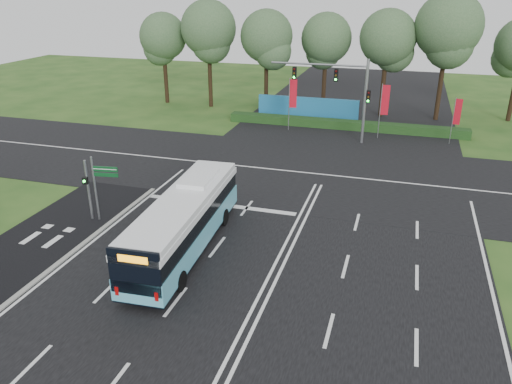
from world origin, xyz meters
TOP-DOWN VIEW (x-y plane):
  - ground at (0.00, 0.00)m, footprint 120.00×120.00m
  - road_main at (0.00, 0.00)m, footprint 20.00×120.00m
  - road_cross at (0.00, 12.00)m, footprint 120.00×14.00m
  - bike_path at (-12.50, -3.00)m, footprint 5.00×18.00m
  - kerb_strip at (-10.10, -3.00)m, footprint 0.25×18.00m
  - city_bus at (-4.74, -0.65)m, footprint 2.94×11.21m
  - pedestrian_signal at (-11.41, 1.01)m, footprint 0.32×0.42m
  - street_sign at (-10.63, 1.11)m, footprint 1.49×0.30m
  - banner_flag_left at (-4.64, 22.67)m, footprint 0.69×0.22m
  - banner_flag_mid at (3.45, 22.34)m, footprint 0.70×0.14m
  - banner_flag_right at (9.34, 22.20)m, footprint 0.58×0.18m
  - traffic_light_gantry at (0.21, 20.50)m, footprint 8.41×0.28m
  - hedge at (0.00, 24.50)m, footprint 22.00×1.20m
  - blue_hoarding at (-4.00, 27.00)m, footprint 10.00×0.30m
  - eucalyptus_row at (-2.64, 30.44)m, footprint 40.90×8.10m

SIDE VIEW (x-z plane):
  - ground at x=0.00m, z-range 0.00..0.00m
  - road_main at x=0.00m, z-range 0.00..0.04m
  - road_cross at x=0.00m, z-range 0.00..0.05m
  - bike_path at x=-12.50m, z-range 0.00..0.06m
  - kerb_strip at x=-10.10m, z-range 0.00..0.12m
  - hedge at x=0.00m, z-range 0.00..0.80m
  - blue_hoarding at x=-4.00m, z-range 0.00..2.20m
  - city_bus at x=-4.74m, z-range 0.01..3.20m
  - pedestrian_signal at x=-11.41m, z-range 0.17..3.77m
  - street_sign at x=-10.63m, z-range 0.51..4.37m
  - banner_flag_right at x=9.34m, z-range 0.63..4.62m
  - banner_flag_mid at x=3.45m, z-range 0.72..5.50m
  - banner_flag_left at x=-4.64m, z-range 0.72..5.50m
  - traffic_light_gantry at x=0.21m, z-range 1.16..8.16m
  - eucalyptus_row at x=-2.64m, z-range 1.85..13.84m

